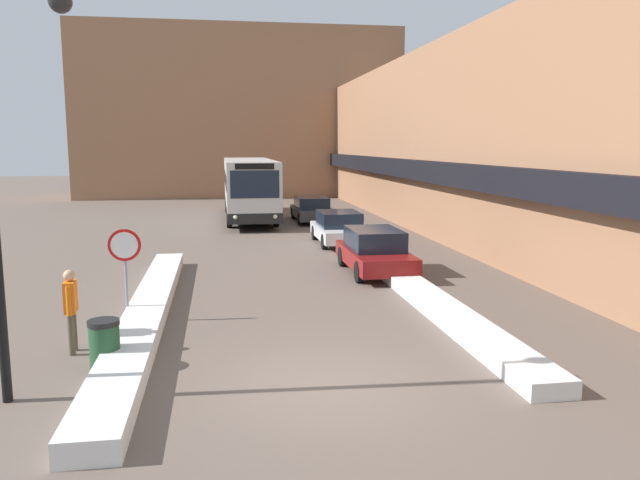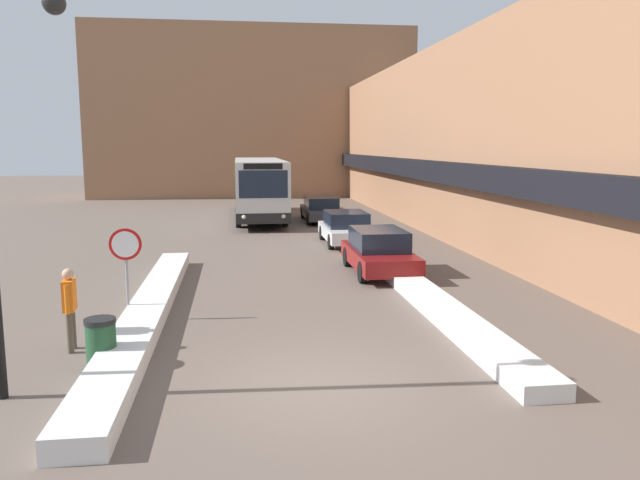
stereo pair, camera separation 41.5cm
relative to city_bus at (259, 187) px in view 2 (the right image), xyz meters
The scene contains 13 objects.
ground_plane 25.55m from the city_bus, 89.65° to the right, with size 160.00×160.00×0.00m, color #66564C.
building_row_right 10.54m from the city_bus, ahead, with size 5.50×60.00×8.67m.
building_backdrop_far 18.49m from the city_bus, 89.50° to the left, with size 26.00×8.00×13.51m.
snow_bank_left 21.02m from the city_bus, 99.46° to the right, with size 0.90×14.30×0.39m.
snow_bank_right 19.91m from the city_bus, 79.09° to the right, with size 0.90×14.62×0.33m.
city_bus is the anchor object (origin of this frame).
parked_car_front 16.46m from the city_bus, 78.21° to the right, with size 1.86×4.35×1.46m.
parked_car_middle 10.44m from the city_bus, 71.14° to the right, with size 1.92×4.25×1.38m.
parked_car_back 3.97m from the city_bus, 28.09° to the right, with size 1.93×4.83×1.35m.
stop_sign 21.16m from the city_bus, 100.57° to the right, with size 0.76×0.08×2.25m.
street_lamp 25.89m from the city_bus, 100.96° to the right, with size 1.46×0.36×6.66m.
pedestrian 23.42m from the city_bus, 101.48° to the right, with size 0.24×0.56×1.72m.
trash_bin 24.34m from the city_bus, 99.12° to the right, with size 0.59×0.59×0.95m.
Camera 2 is at (-1.38, -10.36, 4.19)m, focal length 35.00 mm.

